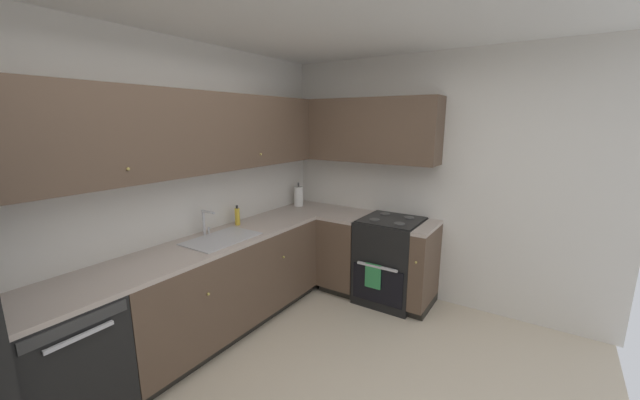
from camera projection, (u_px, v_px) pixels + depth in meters
The scene contains 14 objects.
wall_back at pixel (158, 197), 3.03m from camera, with size 4.21×0.05×2.61m, color silver.
wall_right at pixel (434, 182), 3.81m from camera, with size 0.05×3.47×2.61m, color silver.
dishwasher at pixel (63, 366), 2.26m from camera, with size 0.60×0.63×0.87m.
lower_cabinets_back at pixel (227, 285), 3.37m from camera, with size 2.10×0.62×0.87m.
countertop_back at pixel (224, 239), 3.27m from camera, with size 3.31×0.60×0.04m, color #B7A89E.
lower_cabinets_right at pixel (364, 256), 4.07m from camera, with size 0.62×1.22×0.87m.
countertop_right at pixel (365, 218), 3.98m from camera, with size 0.60×1.22×0.03m.
oven_range at pixel (390, 260), 3.92m from camera, with size 0.68×0.62×1.06m.
upper_cabinets_back at pixel (191, 133), 3.01m from camera, with size 2.99×0.34×0.68m.
upper_cabinets_right at pixel (359, 130), 3.98m from camera, with size 0.32×1.76×0.68m.
sink at pixel (222, 243), 3.22m from camera, with size 0.64×0.40×0.10m.
faucet at pixel (205, 220), 3.29m from camera, with size 0.07×0.16×0.24m.
soap_bottle at pixel (237, 216), 3.63m from camera, with size 0.05×0.05×0.20m.
paper_towel_roll at pixel (299, 196), 4.44m from camera, with size 0.11×0.11×0.30m.
Camera 1 is at (-1.74, -1.05, 1.93)m, focal length 20.27 mm.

